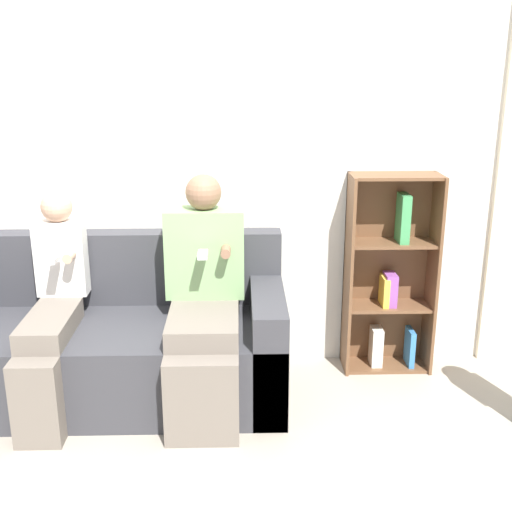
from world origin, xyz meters
name	(u,v)px	position (x,y,z in m)	size (l,w,h in m)	color
ground_plane	(168,441)	(0.00, 0.00, 0.00)	(14.00, 14.00, 0.00)	#9E9384
back_wall	(176,156)	(0.00, 0.93, 1.27)	(10.00, 0.06, 2.55)	silver
couch	(113,346)	(-0.34, 0.49, 0.29)	(1.89, 0.80, 0.86)	#38383D
adult_seated	(204,294)	(0.17, 0.40, 0.63)	(0.43, 0.76, 1.23)	#70665B
child_seated	(51,309)	(-0.62, 0.36, 0.56)	(0.27, 0.78, 1.13)	#70665B
bookshelf	(389,277)	(1.25, 0.81, 0.57)	(0.52, 0.24, 1.19)	brown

